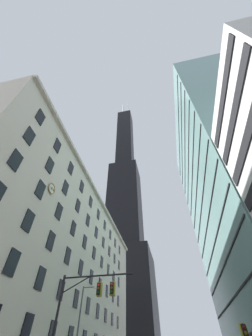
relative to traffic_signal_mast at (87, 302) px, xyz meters
The scene contains 5 objects.
station_building 23.94m from the traffic_signal_mast, 126.19° to the left, with size 12.99×58.17×29.31m.
dark_skyscraper 106.61m from the traffic_signal_mast, 100.66° to the left, with size 28.98×28.98×212.71m.
glass_office_midrise 36.15m from the traffic_signal_mast, 37.82° to the left, with size 15.47×35.35×54.06m.
traffic_signal_mast is the anchor object (origin of this frame).
street_lamppost 10.46m from the traffic_signal_mast, 114.27° to the left, with size 2.03×0.32×8.75m.
Camera 1 is at (3.19, -13.18, 1.76)m, focal length 21.03 mm.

